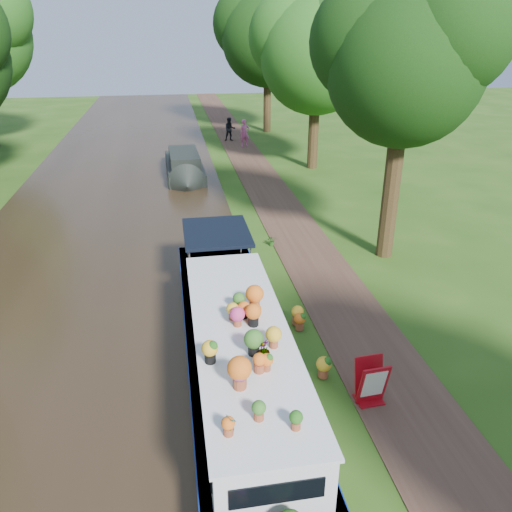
# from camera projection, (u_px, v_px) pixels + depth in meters

# --- Properties ---
(ground) EXTENTS (100.00, 100.00, 0.00)m
(ground) POSITION_uv_depth(u_px,v_px,m) (301.00, 307.00, 14.45)
(ground) COLOR #294E13
(ground) RESTS_ON ground
(canal_water) EXTENTS (10.00, 100.00, 0.02)m
(canal_water) POSITION_uv_depth(u_px,v_px,m) (86.00, 325.00, 13.52)
(canal_water) COLOR black
(canal_water) RESTS_ON ground
(towpath) EXTENTS (2.20, 100.00, 0.03)m
(towpath) POSITION_uv_depth(u_px,v_px,m) (340.00, 303.00, 14.63)
(towpath) COLOR #492F22
(towpath) RESTS_ON ground
(plant_boat) EXTENTS (2.29, 13.52, 2.25)m
(plant_boat) POSITION_uv_depth(u_px,v_px,m) (242.00, 372.00, 10.38)
(plant_boat) COLOR white
(plant_boat) RESTS_ON canal_water
(tree_near_overhang) EXTENTS (5.52, 5.28, 8.99)m
(tree_near_overhang) POSITION_uv_depth(u_px,v_px,m) (406.00, 55.00, 15.00)
(tree_near_overhang) COLOR #322310
(tree_near_overhang) RESTS_ON ground
(tree_near_mid) EXTENTS (6.90, 6.60, 9.40)m
(tree_near_mid) POSITION_uv_depth(u_px,v_px,m) (317.00, 46.00, 25.92)
(tree_near_mid) COLOR #322310
(tree_near_mid) RESTS_ON ground
(tree_near_far) EXTENTS (7.59, 7.26, 10.30)m
(tree_near_far) POSITION_uv_depth(u_px,v_px,m) (267.00, 31.00, 35.43)
(tree_near_far) COLOR #322310
(tree_near_far) RESTS_ON ground
(second_boat) EXTENTS (2.04, 6.70, 1.29)m
(second_boat) POSITION_uv_depth(u_px,v_px,m) (184.00, 166.00, 26.86)
(second_boat) COLOR black
(second_boat) RESTS_ON canal_water
(sandwich_board) EXTENTS (0.65, 0.55, 1.02)m
(sandwich_board) POSITION_uv_depth(u_px,v_px,m) (371.00, 384.00, 10.59)
(sandwich_board) COLOR #AF0C15
(sandwich_board) RESTS_ON towpath
(pedestrian_pink) EXTENTS (0.71, 0.53, 1.77)m
(pedestrian_pink) POSITION_uv_depth(u_px,v_px,m) (245.00, 133.00, 33.11)
(pedestrian_pink) COLOR #EB6179
(pedestrian_pink) RESTS_ON towpath
(pedestrian_dark) EXTENTS (0.80, 0.64, 1.59)m
(pedestrian_dark) POSITION_uv_depth(u_px,v_px,m) (230.00, 129.00, 34.79)
(pedestrian_dark) COLOR black
(pedestrian_dark) RESTS_ON towpath
(verge_plant) EXTENTS (0.37, 0.32, 0.38)m
(verge_plant) POSITION_uv_depth(u_px,v_px,m) (272.00, 241.00, 18.40)
(verge_plant) COLOR #2A5B1B
(verge_plant) RESTS_ON ground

